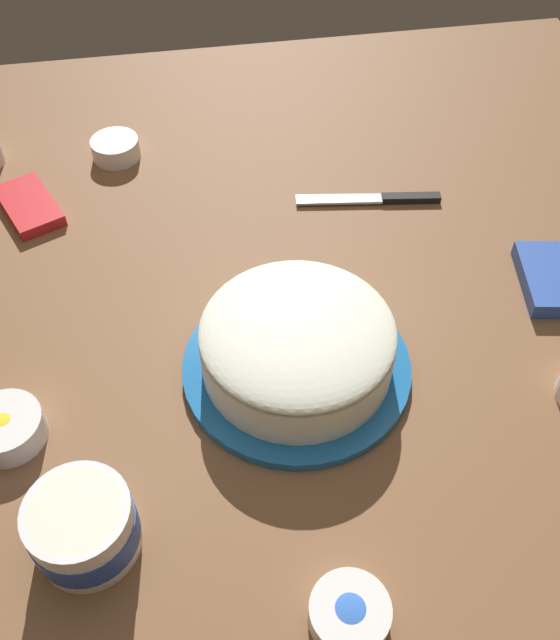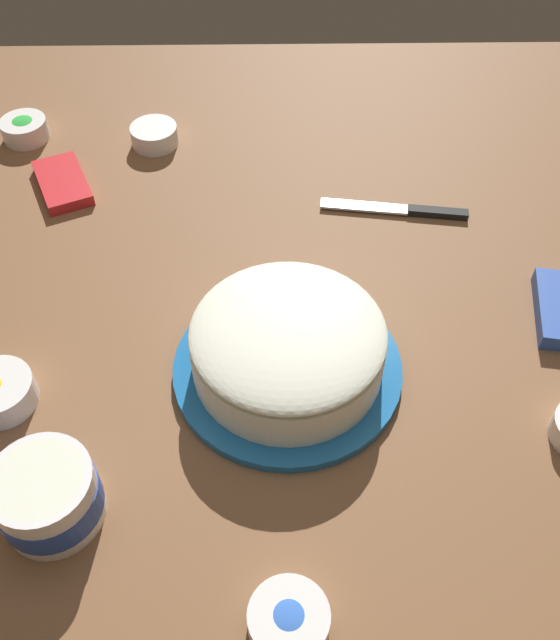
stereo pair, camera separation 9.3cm
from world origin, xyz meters
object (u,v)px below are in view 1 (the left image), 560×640
(frosting_tub, at_px, (83,526))
(sprinkle_bowl_yellow, at_px, (6,427))
(sprinkle_bowl_blue, at_px, (349,614))
(sprinkle_bowl_pink, at_px, (115,148))
(frosted_cake, at_px, (297,349))
(candy_box_lower, at_px, (544,277))
(candy_box_upper, at_px, (29,206))
(spreading_knife, at_px, (382,199))

(frosting_tub, relative_size, sprinkle_bowl_yellow, 1.27)
(frosting_tub, distance_m, sprinkle_bowl_blue, 0.29)
(sprinkle_bowl_pink, bearing_deg, frosted_cake, -156.20)
(frosted_cake, bearing_deg, sprinkle_bowl_yellow, 96.43)
(candy_box_lower, relative_size, candy_box_upper, 0.99)
(frosting_tub, xyz_separation_m, sprinkle_bowl_pink, (0.70, -0.04, -0.02))
(sprinkle_bowl_yellow, relative_size, candy_box_lower, 0.69)
(frosting_tub, relative_size, sprinkle_bowl_blue, 1.38)
(candy_box_upper, bearing_deg, frosting_tub, 165.93)
(frosted_cake, xyz_separation_m, sprinkle_bowl_yellow, (-0.04, 0.36, -0.02))
(candy_box_upper, bearing_deg, frosted_cake, -160.48)
(frosted_cake, height_order, spreading_knife, frosted_cake)
(sprinkle_bowl_yellow, xyz_separation_m, candy_box_upper, (0.43, 0.00, -0.01))
(sprinkle_bowl_pink, xyz_separation_m, candy_box_upper, (-0.12, 0.14, -0.01))
(sprinkle_bowl_pink, distance_m, candy_box_upper, 0.19)
(sprinkle_bowl_pink, xyz_separation_m, sprinkle_bowl_blue, (-0.83, -0.22, 0.00))
(frosted_cake, distance_m, sprinkle_bowl_pink, 0.56)
(sprinkle_bowl_yellow, height_order, candy_box_lower, sprinkle_bowl_yellow)
(frosting_tub, height_order, sprinkle_bowl_blue, frosting_tub)
(frosting_tub, relative_size, sprinkle_bowl_pink, 1.40)
(frosting_tub, bearing_deg, candy_box_upper, 9.72)
(sprinkle_bowl_pink, height_order, sprinkle_bowl_blue, sprinkle_bowl_blue)
(spreading_knife, relative_size, sprinkle_bowl_pink, 2.87)
(sprinkle_bowl_pink, bearing_deg, sprinkle_bowl_blue, -165.27)
(sprinkle_bowl_pink, relative_size, candy_box_lower, 0.62)
(spreading_knife, bearing_deg, frosting_tub, 137.52)
(frosting_tub, height_order, spreading_knife, frosting_tub)
(frosted_cake, distance_m, sprinkle_bowl_blue, 0.32)
(spreading_knife, relative_size, candy_box_upper, 1.76)
(frosted_cake, xyz_separation_m, sprinkle_bowl_blue, (-0.32, 0.01, -0.03))
(frosted_cake, distance_m, candy_box_upper, 0.53)
(sprinkle_bowl_yellow, distance_m, sprinkle_bowl_blue, 0.45)
(sprinkle_bowl_yellow, distance_m, candy_box_lower, 0.76)
(frosted_cake, xyz_separation_m, spreading_knife, (0.31, -0.20, -0.04))
(frosted_cake, distance_m, frosting_tub, 0.33)
(sprinkle_bowl_yellow, relative_size, candy_box_upper, 0.68)
(candy_box_upper, bearing_deg, spreading_knife, -121.23)
(sprinkle_bowl_blue, bearing_deg, frosted_cake, -1.09)
(sprinkle_bowl_blue, height_order, candy_box_lower, sprinkle_bowl_blue)
(sprinkle_bowl_blue, height_order, candy_box_upper, sprinkle_bowl_blue)
(candy_box_lower, bearing_deg, candy_box_upper, 78.59)
(frosted_cake, bearing_deg, candy_box_lower, -76.11)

